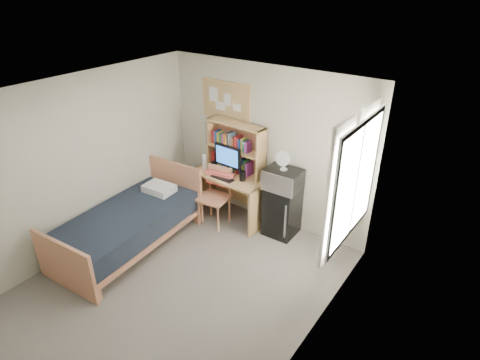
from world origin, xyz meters
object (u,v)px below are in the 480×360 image
Objects in this scene: monitor at (228,161)px; desk_chair at (214,198)px; speaker_right at (243,176)px; desk_fan at (284,161)px; mini_fridge at (282,210)px; bed at (128,229)px; desk at (231,196)px; speaker_left at (214,166)px; bulletin_board at (226,101)px; microwave at (283,179)px.

desk_chair is at bearing -105.29° from monitor.
desk_fan reaches higher than speaker_right.
bed is (-1.73, -1.66, -0.11)m from mini_fridge.
desk_chair is at bearing -102.68° from desk.
bed is 12.81× the size of speaker_right.
speaker_left is 0.60m from speaker_right.
speaker_right reaches higher than bed.
desk is at bearing 90.00° from monitor.
monitor reaches higher than desk_chair.
desk_chair is at bearing -51.31° from speaker_left.
mini_fridge is at bearing 40.22° from bed.
desk_fan is at bearing -11.84° from bulletin_board.
speaker_right is (0.60, -0.03, 0.00)m from speaker_left.
monitor is 0.35m from speaker_left.
bulletin_board reaches higher than bed.
bed is at bearing -137.30° from mini_fridge.
mini_fridge is at bearing 90.00° from microwave.
bed is (-0.77, -1.58, -0.10)m from desk.
desk_fan is at bearing 9.98° from monitor.
desk_chair is at bearing -160.55° from microwave.
desk_fan is (0.66, 0.14, 0.38)m from speaker_right.
desk_chair is at bearing -160.55° from desk_fan.
desk_fan is at bearing 0.00° from microwave.
desk_chair is 1.83× the size of microwave.
monitor is 3.26× the size of speaker_left.
monitor is at bearing 65.03° from desk_chair.
speaker_right is (0.30, -0.07, 0.49)m from desk.
bulletin_board reaches higher than microwave.
mini_fridge is 5.02× the size of speaker_left.
speaker_right is (-0.66, -0.16, 0.48)m from mini_fridge.
bulletin_board is at bearing 166.88° from desk_fan.
microwave is at bearing 39.86° from bed.
desk_fan reaches higher than desk_chair.
desk_fan is at bearing 6.45° from desk.
microwave is at bearing -90.00° from mini_fridge.
desk reaches higher than bed.
microwave is (0.96, 0.06, 0.58)m from desk.
desk is at bearing 11.31° from speaker_left.
desk_fan reaches higher than mini_fridge.
desk_chair is at bearing -143.42° from speaker_right.
desk_chair is 0.45× the size of bed.
desk is 0.58m from speaker_left.
bulletin_board reaches higher than speaker_right.
microwave reaches higher than desk.
desk_chair reaches higher than bed.
desk_chair is 6.05× the size of speaker_left.
speaker_left reaches higher than bed.
speaker_right is at bearing 0.00° from monitor.
bulletin_board reaches higher than desk_fan.
monitor is at bearing 59.51° from bed.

